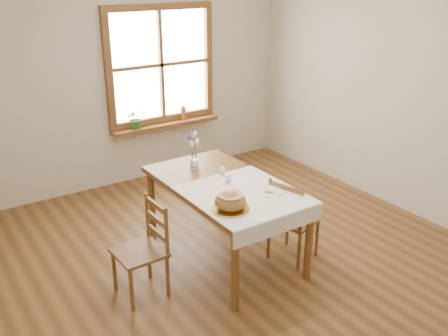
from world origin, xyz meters
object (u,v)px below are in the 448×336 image
(chair_left, at_px, (139,251))
(dining_table, at_px, (224,192))
(chair_right, at_px, (294,218))
(flower_vase, at_px, (194,164))
(bread_plate, at_px, (230,209))

(chair_left, bearing_deg, dining_table, 95.99)
(chair_right, xyz_separation_m, flower_vase, (-0.57, 0.84, 0.38))
(flower_vase, bearing_deg, chair_right, -55.96)
(bread_plate, xyz_separation_m, flower_vase, (0.22, 0.94, 0.03))
(chair_left, bearing_deg, flower_vase, 121.55)
(dining_table, height_order, bread_plate, bread_plate)
(chair_right, bearing_deg, chair_left, 62.10)
(dining_table, relative_size, chair_right, 1.94)
(chair_left, relative_size, chair_right, 1.00)
(dining_table, distance_m, bread_plate, 0.56)
(chair_left, bearing_deg, bread_plate, 59.46)
(bread_plate, bearing_deg, flower_vase, 77.01)
(dining_table, bearing_deg, flower_vase, 95.97)
(chair_right, height_order, flower_vase, flower_vase)
(chair_left, relative_size, flower_vase, 8.95)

